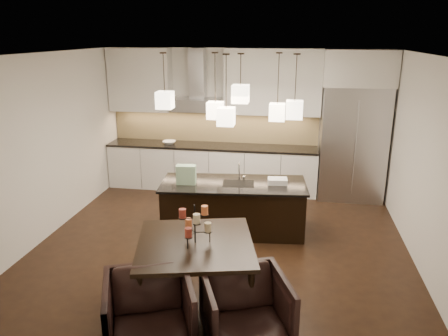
% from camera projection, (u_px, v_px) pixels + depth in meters
% --- Properties ---
extents(floor, '(5.50, 5.50, 0.02)m').
position_uv_depth(floor, '(222.00, 245.00, 6.64)').
color(floor, black).
rests_on(floor, ground).
extents(ceiling, '(5.50, 5.50, 0.02)m').
position_uv_depth(ceiling, '(222.00, 53.00, 5.81)').
color(ceiling, white).
rests_on(ceiling, wall_back).
extents(wall_back, '(5.50, 0.02, 2.80)m').
position_uv_depth(wall_back, '(245.00, 119.00, 8.82)').
color(wall_back, silver).
rests_on(wall_back, ground).
extents(wall_front, '(5.50, 0.02, 2.80)m').
position_uv_depth(wall_front, '(166.00, 243.00, 3.62)').
color(wall_front, silver).
rests_on(wall_front, ground).
extents(wall_left, '(0.02, 5.50, 2.80)m').
position_uv_depth(wall_left, '(44.00, 147.00, 6.66)').
color(wall_left, silver).
rests_on(wall_left, ground).
extents(wall_right, '(0.02, 5.50, 2.80)m').
position_uv_depth(wall_right, '(426.00, 164.00, 5.79)').
color(wall_right, silver).
rests_on(wall_right, ground).
extents(refrigerator, '(1.20, 0.72, 2.15)m').
position_uv_depth(refrigerator, '(353.00, 144.00, 8.23)').
color(refrigerator, '#B7B7BA').
rests_on(refrigerator, floor).
extents(fridge_panel, '(1.26, 0.72, 0.65)m').
position_uv_depth(fridge_panel, '(359.00, 68.00, 7.82)').
color(fridge_panel, silver).
rests_on(fridge_panel, refrigerator).
extents(lower_cabinets, '(4.21, 0.62, 0.88)m').
position_uv_depth(lower_cabinets, '(212.00, 168.00, 8.89)').
color(lower_cabinets, silver).
rests_on(lower_cabinets, floor).
extents(countertop, '(4.21, 0.66, 0.04)m').
position_uv_depth(countertop, '(212.00, 146.00, 8.76)').
color(countertop, black).
rests_on(countertop, lower_cabinets).
extents(backsplash, '(4.21, 0.02, 0.63)m').
position_uv_depth(backsplash, '(214.00, 127.00, 8.94)').
color(backsplash, '#D1B87C').
rests_on(backsplash, countertop).
extents(upper_cab_left, '(1.25, 0.35, 1.25)m').
position_uv_depth(upper_cab_left, '(140.00, 80.00, 8.75)').
color(upper_cab_left, silver).
rests_on(upper_cab_left, wall_back).
extents(upper_cab_right, '(1.85, 0.35, 1.25)m').
position_uv_depth(upper_cab_right, '(273.00, 82.00, 8.33)').
color(upper_cab_right, silver).
rests_on(upper_cab_right, wall_back).
extents(hood_canopy, '(0.90, 0.52, 0.24)m').
position_uv_depth(hood_canopy, '(197.00, 105.00, 8.61)').
color(hood_canopy, '#B7B7BA').
rests_on(hood_canopy, wall_back).
extents(hood_chimney, '(0.30, 0.28, 0.96)m').
position_uv_depth(hood_chimney, '(197.00, 73.00, 8.54)').
color(hood_chimney, '#B7B7BA').
rests_on(hood_chimney, hood_canopy).
extents(fruit_bowl, '(0.28, 0.28, 0.06)m').
position_uv_depth(fruit_bowl, '(169.00, 142.00, 8.83)').
color(fruit_bowl, silver).
rests_on(fruit_bowl, countertop).
extents(island_body, '(2.28, 1.10, 0.78)m').
position_uv_depth(island_body, '(233.00, 208.00, 6.99)').
color(island_body, black).
rests_on(island_body, floor).
extents(island_top, '(2.36, 1.17, 0.04)m').
position_uv_depth(island_top, '(233.00, 184.00, 6.87)').
color(island_top, black).
rests_on(island_top, island_body).
extents(faucet, '(0.11, 0.22, 0.34)m').
position_uv_depth(faucet, '(239.00, 171.00, 6.89)').
color(faucet, silver).
rests_on(faucet, island_top).
extents(tote_bag, '(0.31, 0.19, 0.30)m').
position_uv_depth(tote_bag, '(186.00, 175.00, 6.79)').
color(tote_bag, '#1E6832').
rests_on(tote_bag, island_top).
extents(food_container, '(0.32, 0.24, 0.09)m').
position_uv_depth(food_container, '(278.00, 181.00, 6.82)').
color(food_container, silver).
rests_on(food_container, island_top).
extents(dining_table, '(1.57, 1.57, 0.78)m').
position_uv_depth(dining_table, '(196.00, 273.00, 5.09)').
color(dining_table, black).
rests_on(dining_table, floor).
extents(candelabra, '(0.45, 0.45, 0.46)m').
position_uv_depth(candelabra, '(195.00, 224.00, 4.91)').
color(candelabra, black).
rests_on(candelabra, dining_table).
extents(candle_a, '(0.10, 0.10, 0.10)m').
position_uv_depth(candle_a, '(208.00, 227.00, 4.93)').
color(candle_a, beige).
rests_on(candle_a, candelabra).
extents(candle_b, '(0.10, 0.10, 0.10)m').
position_uv_depth(candle_b, '(189.00, 223.00, 5.04)').
color(candle_b, orange).
rests_on(candle_b, candelabra).
extents(candle_c, '(0.10, 0.10, 0.10)m').
position_uv_depth(candle_c, '(188.00, 232.00, 4.80)').
color(candle_c, maroon).
rests_on(candle_c, candelabra).
extents(candle_d, '(0.10, 0.10, 0.10)m').
position_uv_depth(candle_d, '(205.00, 210.00, 4.97)').
color(candle_d, orange).
rests_on(candle_d, candelabra).
extents(candle_e, '(0.10, 0.10, 0.10)m').
position_uv_depth(candle_e, '(182.00, 213.00, 4.88)').
color(candle_e, maroon).
rests_on(candle_e, candelabra).
extents(candle_f, '(0.10, 0.10, 0.10)m').
position_uv_depth(candle_f, '(197.00, 219.00, 4.75)').
color(candle_f, beige).
rests_on(candle_f, candelabra).
extents(armchair_left, '(1.11, 1.13, 0.79)m').
position_uv_depth(armchair_left, '(149.00, 315.00, 4.31)').
color(armchair_left, black).
rests_on(armchair_left, floor).
extents(armchair_right, '(1.08, 1.09, 0.77)m').
position_uv_depth(armchair_right, '(246.00, 312.00, 4.38)').
color(armchair_right, black).
rests_on(armchair_right, floor).
extents(pendant_a, '(0.24, 0.24, 0.26)m').
position_uv_depth(pendant_a, '(165.00, 100.00, 6.65)').
color(pendant_a, '#FDEDC8').
rests_on(pendant_a, ceiling).
extents(pendant_b, '(0.24, 0.24, 0.26)m').
position_uv_depth(pendant_b, '(215.00, 110.00, 6.78)').
color(pendant_b, '#FDEDC8').
rests_on(pendant_b, ceiling).
extents(pendant_c, '(0.24, 0.24, 0.26)m').
position_uv_depth(pendant_c, '(240.00, 94.00, 6.36)').
color(pendant_c, '#FDEDC8').
rests_on(pendant_c, ceiling).
extents(pendant_d, '(0.24, 0.24, 0.26)m').
position_uv_depth(pendant_d, '(277.00, 112.00, 6.73)').
color(pendant_d, '#FDEDC8').
rests_on(pendant_d, ceiling).
extents(pendant_e, '(0.24, 0.24, 0.26)m').
position_uv_depth(pendant_e, '(294.00, 110.00, 6.33)').
color(pendant_e, '#FDEDC8').
rests_on(pendant_e, ceiling).
extents(pendant_f, '(0.24, 0.24, 0.26)m').
position_uv_depth(pendant_f, '(226.00, 117.00, 6.30)').
color(pendant_f, '#FDEDC8').
rests_on(pendant_f, ceiling).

